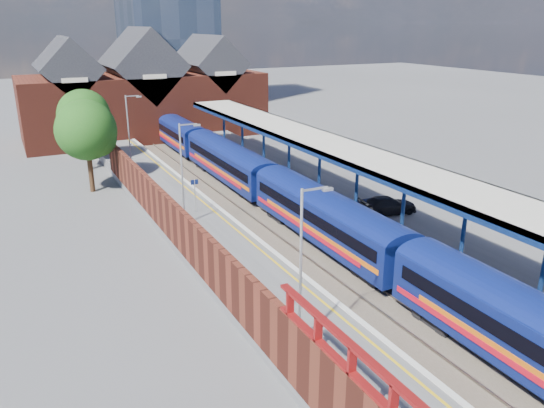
{
  "coord_description": "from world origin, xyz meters",
  "views": [
    {
      "loc": [
        -16.65,
        -11.33,
        14.23
      ],
      "look_at": [
        -1.29,
        18.9,
        2.6
      ],
      "focal_mm": 35.0,
      "sensor_mm": 36.0,
      "label": 1
    }
  ],
  "objects_px": {
    "train": "(270,184)",
    "parked_car_blue": "(374,206)",
    "lamp_post_b": "(304,257)",
    "lamp_post_d": "(130,128)",
    "platform_sign": "(195,190)",
    "lamp_post_c": "(184,168)",
    "parked_car_dark": "(387,205)"
  },
  "relations": [
    {
      "from": "train",
      "to": "lamp_post_b",
      "type": "relative_size",
      "value": 9.42
    },
    {
      "from": "parked_car_dark",
      "to": "lamp_post_c",
      "type": "bearing_deg",
      "value": 78.54
    },
    {
      "from": "train",
      "to": "parked_car_blue",
      "type": "distance_m",
      "value": 8.47
    },
    {
      "from": "lamp_post_d",
      "to": "parked_car_blue",
      "type": "distance_m",
      "value": 24.16
    },
    {
      "from": "lamp_post_c",
      "to": "lamp_post_d",
      "type": "distance_m",
      "value": 16.0
    },
    {
      "from": "train",
      "to": "parked_car_blue",
      "type": "bearing_deg",
      "value": -53.56
    },
    {
      "from": "lamp_post_d",
      "to": "platform_sign",
      "type": "bearing_deg",
      "value": -84.44
    },
    {
      "from": "train",
      "to": "lamp_post_c",
      "type": "bearing_deg",
      "value": -161.39
    },
    {
      "from": "train",
      "to": "platform_sign",
      "type": "xyz_separation_m",
      "value": [
        -6.49,
        -0.64,
        0.57
      ]
    },
    {
      "from": "lamp_post_b",
      "to": "parked_car_dark",
      "type": "relative_size",
      "value": 1.58
    },
    {
      "from": "lamp_post_c",
      "to": "platform_sign",
      "type": "xyz_separation_m",
      "value": [
        1.36,
        2.0,
        -2.3
      ]
    },
    {
      "from": "platform_sign",
      "to": "lamp_post_c",
      "type": "bearing_deg",
      "value": -124.26
    },
    {
      "from": "train",
      "to": "lamp_post_b",
      "type": "bearing_deg",
      "value": -112.85
    },
    {
      "from": "platform_sign",
      "to": "parked_car_dark",
      "type": "xyz_separation_m",
      "value": [
        12.36,
        -6.66,
        -1.05
      ]
    },
    {
      "from": "parked_car_dark",
      "to": "platform_sign",
      "type": "bearing_deg",
      "value": 68.98
    },
    {
      "from": "lamp_post_c",
      "to": "platform_sign",
      "type": "relative_size",
      "value": 2.8
    },
    {
      "from": "lamp_post_c",
      "to": "platform_sign",
      "type": "distance_m",
      "value": 3.34
    },
    {
      "from": "lamp_post_b",
      "to": "parked_car_dark",
      "type": "xyz_separation_m",
      "value": [
        13.73,
        11.34,
        -3.35
      ]
    },
    {
      "from": "lamp_post_c",
      "to": "lamp_post_d",
      "type": "height_order",
      "value": "same"
    },
    {
      "from": "lamp_post_b",
      "to": "lamp_post_d",
      "type": "height_order",
      "value": "same"
    },
    {
      "from": "parked_car_blue",
      "to": "lamp_post_b",
      "type": "bearing_deg",
      "value": 143.86
    },
    {
      "from": "train",
      "to": "lamp_post_b",
      "type": "distance_m",
      "value": 20.43
    },
    {
      "from": "lamp_post_d",
      "to": "platform_sign",
      "type": "height_order",
      "value": "lamp_post_d"
    },
    {
      "from": "lamp_post_c",
      "to": "parked_car_dark",
      "type": "distance_m",
      "value": 14.88
    },
    {
      "from": "parked_car_blue",
      "to": "lamp_post_d",
      "type": "bearing_deg",
      "value": 43.8
    },
    {
      "from": "lamp_post_b",
      "to": "parked_car_blue",
      "type": "xyz_separation_m",
      "value": [
        12.87,
        11.85,
        -3.46
      ]
    },
    {
      "from": "lamp_post_b",
      "to": "platform_sign",
      "type": "height_order",
      "value": "lamp_post_b"
    },
    {
      "from": "lamp_post_d",
      "to": "parked_car_blue",
      "type": "relative_size",
      "value": 1.83
    },
    {
      "from": "lamp_post_b",
      "to": "lamp_post_c",
      "type": "xyz_separation_m",
      "value": [
        0.0,
        16.0,
        0.0
      ]
    },
    {
      "from": "platform_sign",
      "to": "parked_car_blue",
      "type": "xyz_separation_m",
      "value": [
        11.51,
        -6.15,
        -1.16
      ]
    },
    {
      "from": "lamp_post_b",
      "to": "lamp_post_d",
      "type": "distance_m",
      "value": 32.0
    },
    {
      "from": "parked_car_blue",
      "to": "train",
      "type": "bearing_deg",
      "value": 47.67
    }
  ]
}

